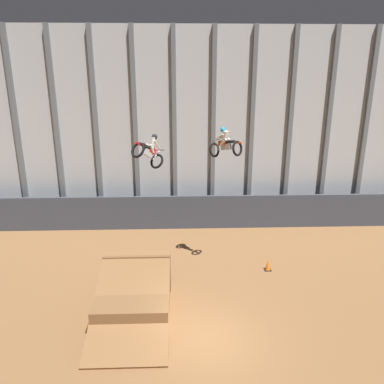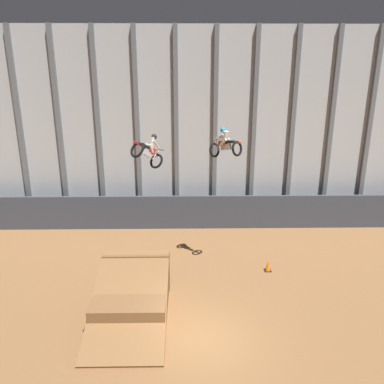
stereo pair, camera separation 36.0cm
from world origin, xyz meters
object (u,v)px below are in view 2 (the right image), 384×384
at_px(rider_bike_right_air, 225,145).
at_px(traffic_cone_near_ramp, 268,266).
at_px(dirt_ramp, 133,294).
at_px(rider_bike_left_air, 148,151).
at_px(traffic_cone_arena_edge, 135,256).

distance_m(rider_bike_right_air, traffic_cone_near_ramp, 6.81).
bearing_deg(dirt_ramp, rider_bike_right_air, 39.41).
relative_size(dirt_ramp, rider_bike_left_air, 3.05).
xyz_separation_m(rider_bike_left_air, rider_bike_right_air, (3.58, 1.01, 0.10)).
bearing_deg(rider_bike_left_air, traffic_cone_near_ramp, 45.87).
bearing_deg(dirt_ramp, traffic_cone_arena_edge, 96.20).
xyz_separation_m(dirt_ramp, traffic_cone_arena_edge, (-0.49, 4.48, -0.41)).
height_order(rider_bike_left_air, traffic_cone_arena_edge, rider_bike_left_air).
height_order(rider_bike_right_air, traffic_cone_arena_edge, rider_bike_right_air).
xyz_separation_m(rider_bike_left_air, traffic_cone_near_ramp, (5.97, 0.75, -6.27)).
relative_size(dirt_ramp, rider_bike_right_air, 3.23).
height_order(traffic_cone_near_ramp, traffic_cone_arena_edge, same).
bearing_deg(rider_bike_left_air, traffic_cone_arena_edge, 158.40).
bearing_deg(rider_bike_left_air, dirt_ramp, -66.08).
height_order(rider_bike_right_air, traffic_cone_near_ramp, rider_bike_right_air).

